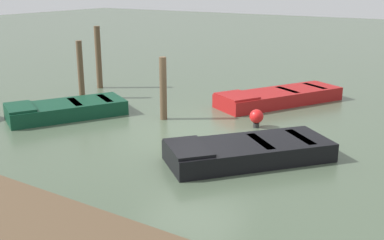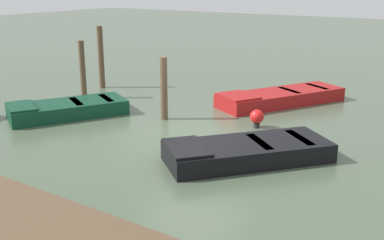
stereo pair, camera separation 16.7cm
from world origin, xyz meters
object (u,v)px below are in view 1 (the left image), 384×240
at_px(dock_segment, 23,237).
at_px(mooring_piling_mid_right, 163,89).
at_px(rowboat_black, 248,151).
at_px(rowboat_dark_green, 66,109).
at_px(mooring_piling_far_right, 80,70).
at_px(marker_buoy, 256,117).
at_px(rowboat_red, 278,97).
at_px(mooring_piling_near_left, 98,58).

bearing_deg(dock_segment, mooring_piling_mid_right, -65.86).
bearing_deg(rowboat_black, rowboat_dark_green, -52.69).
xyz_separation_m(dock_segment, mooring_piling_mid_right, (3.10, -7.01, 0.02)).
bearing_deg(mooring_piling_far_right, dock_segment, 131.79).
relative_size(rowboat_black, mooring_piling_mid_right, 2.05).
relative_size(rowboat_dark_green, marker_buoy, 7.07).
bearing_deg(dock_segment, rowboat_dark_green, -45.72).
distance_m(rowboat_black, mooring_piling_mid_right, 3.69).
height_order(dock_segment, mooring_piling_mid_right, mooring_piling_mid_right).
height_order(rowboat_dark_green, marker_buoy, marker_buoy).
height_order(rowboat_red, rowboat_dark_green, same).
distance_m(rowboat_dark_green, marker_buoy, 5.28).
height_order(dock_segment, rowboat_dark_green, dock_segment).
height_order(mooring_piling_mid_right, mooring_piling_far_right, mooring_piling_far_right).
distance_m(rowboat_red, rowboat_dark_green, 6.36).
distance_m(rowboat_red, mooring_piling_near_left, 6.39).
bearing_deg(rowboat_black, mooring_piling_far_right, -66.47).
xyz_separation_m(rowboat_red, mooring_piling_mid_right, (1.99, 3.29, 0.64)).
relative_size(mooring_piling_mid_right, mooring_piling_near_left, 0.79).
xyz_separation_m(rowboat_dark_green, mooring_piling_far_right, (1.16, -1.77, 0.71)).
distance_m(dock_segment, mooring_piling_near_left, 11.56).
bearing_deg(mooring_piling_near_left, marker_buoy, 169.19).
distance_m(mooring_piling_mid_right, marker_buoy, 2.62).
bearing_deg(rowboat_dark_green, rowboat_red, 164.87).
bearing_deg(rowboat_dark_green, mooring_piling_near_left, -122.35).
relative_size(rowboat_red, mooring_piling_near_left, 1.94).
bearing_deg(mooring_piling_far_right, rowboat_black, 163.61).
bearing_deg(rowboat_black, dock_segment, 37.94).
height_order(mooring_piling_far_right, mooring_piling_near_left, mooring_piling_near_left).
bearing_deg(rowboat_dark_green, rowboat_black, 116.48).
height_order(dock_segment, mooring_piling_near_left, mooring_piling_near_left).
bearing_deg(rowboat_red, rowboat_black, 43.46).
xyz_separation_m(mooring_piling_near_left, marker_buoy, (-6.66, 1.27, -0.79)).
height_order(rowboat_red, mooring_piling_near_left, mooring_piling_near_left).
xyz_separation_m(mooring_piling_far_right, marker_buoy, (-6.06, -0.18, -0.64)).
xyz_separation_m(rowboat_dark_green, marker_buoy, (-4.91, -1.95, 0.07)).
distance_m(rowboat_dark_green, mooring_piling_mid_right, 2.83).
bearing_deg(rowboat_red, marker_buoy, 38.58).
bearing_deg(rowboat_dark_green, mooring_piling_mid_right, 146.48).
bearing_deg(mooring_piling_mid_right, rowboat_red, -121.14).
relative_size(rowboat_red, marker_buoy, 8.74).
bearing_deg(dock_segment, marker_buoy, -84.97).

